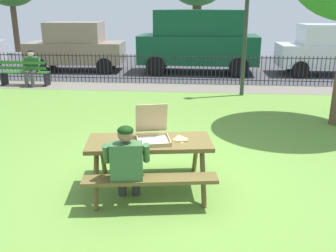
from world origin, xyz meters
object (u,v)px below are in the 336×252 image
(pizza_box_open, at_px, (153,132))
(adult_at_table, at_px, (127,162))
(lamp_post_walkway, at_px, (247,3))
(parked_car_center, at_px, (198,40))
(picnic_table_foreground, at_px, (149,152))
(pizza_slice_on_table, at_px, (181,139))
(person_on_park_bench, at_px, (31,66))
(park_bench_left, at_px, (25,73))
(parked_car_left, at_px, (76,46))
(parked_car_right, at_px, (335,49))

(pizza_box_open, bearing_deg, adult_at_table, -114.72)
(adult_at_table, bearing_deg, lamp_post_walkway, 72.55)
(adult_at_table, relative_size, parked_car_center, 0.25)
(picnic_table_foreground, xyz_separation_m, lamp_post_walkway, (1.95, 6.38, 2.09))
(adult_at_table, bearing_deg, pizza_box_open, 65.28)
(pizza_slice_on_table, relative_size, lamp_post_walkway, 0.07)
(pizza_slice_on_table, distance_m, person_on_park_bench, 8.97)
(pizza_box_open, distance_m, parked_car_center, 10.29)
(picnic_table_foreground, height_order, pizza_slice_on_table, pizza_slice_on_table)
(picnic_table_foreground, bearing_deg, park_bench_left, 126.50)
(picnic_table_foreground, bearing_deg, parked_car_left, 113.66)
(park_bench_left, distance_m, parked_car_center, 6.69)
(pizza_slice_on_table, distance_m, lamp_post_walkway, 6.73)
(pizza_box_open, distance_m, parked_car_right, 11.80)
(pizza_slice_on_table, xyz_separation_m, parked_car_left, (-4.97, 10.22, 0.23))
(picnic_table_foreground, bearing_deg, lamp_post_walkway, 73.01)
(parked_car_left, bearing_deg, pizza_slice_on_table, -64.06)
(pizza_box_open, xyz_separation_m, pizza_slice_on_table, (0.41, 0.05, -0.12))
(pizza_box_open, height_order, pizza_slice_on_table, pizza_box_open)
(pizza_box_open, distance_m, adult_at_table, 0.69)
(adult_at_table, distance_m, park_bench_left, 9.23)
(person_on_park_bench, height_order, parked_car_right, parked_car_right)
(pizza_slice_on_table, bearing_deg, pizza_box_open, -172.97)
(pizza_slice_on_table, bearing_deg, person_on_park_bench, 127.84)
(park_bench_left, relative_size, parked_car_right, 0.36)
(adult_at_table, relative_size, parked_car_right, 0.27)
(picnic_table_foreground, distance_m, person_on_park_bench, 8.78)
(picnic_table_foreground, height_order, adult_at_table, adult_at_table)
(picnic_table_foreground, bearing_deg, pizza_slice_on_table, 12.05)
(picnic_table_foreground, xyz_separation_m, adult_at_table, (-0.23, -0.54, 0.06))
(parked_car_center, bearing_deg, pizza_slice_on_table, -90.45)
(pizza_slice_on_table, relative_size, parked_car_right, 0.07)
(pizza_box_open, relative_size, parked_car_center, 0.14)
(park_bench_left, xyz_separation_m, parked_car_left, (0.78, 3.15, 0.59))
(pizza_box_open, distance_m, pizza_slice_on_table, 0.43)
(adult_at_table, distance_m, parked_car_left, 11.68)
(picnic_table_foreground, height_order, pizza_box_open, pizza_box_open)
(park_bench_left, bearing_deg, adult_at_table, -56.63)
(adult_at_table, bearing_deg, parked_car_center, 86.01)
(person_on_park_bench, bearing_deg, parked_car_left, 80.32)
(parked_car_left, height_order, parked_car_right, parked_car_left)
(pizza_box_open, height_order, person_on_park_bench, pizza_box_open)
(pizza_slice_on_table, relative_size, person_on_park_bench, 0.25)
(parked_car_center, bearing_deg, adult_at_table, -93.99)
(adult_at_table, bearing_deg, parked_car_left, 111.58)
(picnic_table_foreground, distance_m, adult_at_table, 0.59)
(picnic_table_foreground, xyz_separation_m, parked_car_left, (-4.52, 10.31, 0.41))
(person_on_park_bench, relative_size, parked_car_left, 0.30)
(pizza_box_open, distance_m, person_on_park_bench, 8.77)
(parked_car_left, bearing_deg, person_on_park_bench, -99.68)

